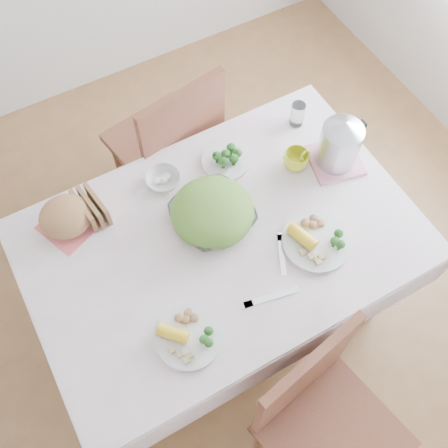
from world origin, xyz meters
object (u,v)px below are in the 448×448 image
electric_kettle (340,143)px  salad_bowl (213,216)px  dinner_plate_left (189,337)px  chair_near (332,437)px  dinner_plate_right (316,241)px  chair_far (163,145)px  yellow_mug (296,160)px  dining_table (222,278)px

electric_kettle → salad_bowl: bearing=175.7°
salad_bowl → dinner_plate_left: bearing=-128.6°
chair_near → dinner_plate_right: (0.28, 0.60, 0.31)m
dinner_plate_right → electric_kettle: electric_kettle is taller
chair_far → dinner_plate_left: 1.14m
dinner_plate_right → chair_far: bearing=103.8°
dinner_plate_right → electric_kettle: (0.29, 0.28, 0.11)m
dinner_plate_left → yellow_mug: bearing=31.2°
dinner_plate_right → electric_kettle: 0.42m
dining_table → chair_far: chair_far is taller
chair_far → dinner_plate_right: chair_far is taller
salad_bowl → dinner_plate_right: 0.41m
chair_near → electric_kettle: size_ratio=4.26×
yellow_mug → chair_far: bearing=121.2°
salad_bowl → yellow_mug: bearing=8.4°
yellow_mug → dinner_plate_right: bearing=-110.3°
yellow_mug → dinner_plate_left: bearing=-148.8°
salad_bowl → dinner_plate_right: size_ratio=1.14×
dinner_plate_left → yellow_mug: (0.73, 0.44, 0.03)m
chair_near → chair_far: 1.54m
dining_table → salad_bowl: size_ratio=4.58×
dining_table → chair_far: (0.07, 0.74, 0.09)m
electric_kettle → chair_near: bearing=-127.1°
chair_near → salad_bowl: size_ratio=3.26×
dinner_plate_right → electric_kettle: bearing=44.7°
yellow_mug → electric_kettle: size_ratio=0.46×
salad_bowl → yellow_mug: 0.43m
chair_far → salad_bowl: bearing=74.3°
chair_far → electric_kettle: size_ratio=4.30×
salad_bowl → dinner_plate_right: (0.30, -0.28, -0.03)m
yellow_mug → electric_kettle: 0.19m
dinner_plate_left → yellow_mug: size_ratio=2.25×
yellow_mug → electric_kettle: electric_kettle is taller
electric_kettle → chair_far: bearing=123.8°
dining_table → dinner_plate_right: dinner_plate_right is taller
chair_near → salad_bowl: 0.94m
dinner_plate_right → electric_kettle: size_ratio=1.14×
chair_far → electric_kettle: 0.93m
dining_table → electric_kettle: size_ratio=5.99×
chair_far → dinner_plate_right: bearing=94.1°
chair_far → salad_bowl: chair_far is taller
salad_bowl → electric_kettle: 0.59m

